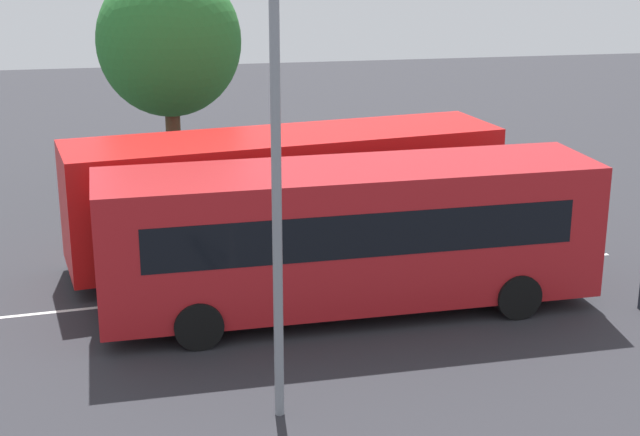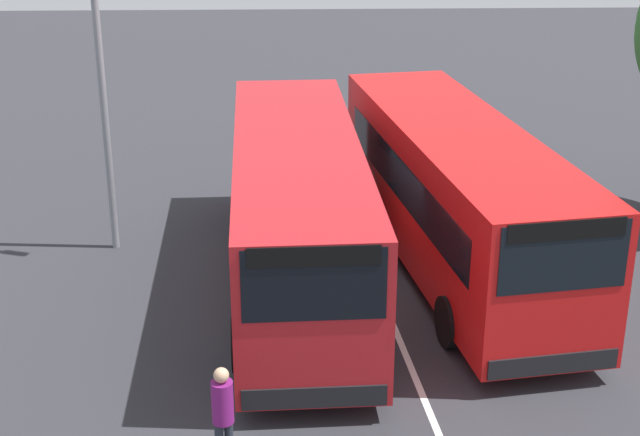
{
  "view_description": "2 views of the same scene",
  "coord_description": "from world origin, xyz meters",
  "views": [
    {
      "loc": [
        -3.92,
        -19.98,
        7.92
      ],
      "look_at": [
        0.04,
        0.74,
        1.35
      ],
      "focal_mm": 53.55,
      "sensor_mm": 36.0,
      "label": 1
    },
    {
      "loc": [
        17.81,
        -1.74,
        8.51
      ],
      "look_at": [
        0.24,
        -1.16,
        1.5
      ],
      "focal_mm": 52.23,
      "sensor_mm": 36.0,
      "label": 2
    }
  ],
  "objects": [
    {
      "name": "depot_tree",
      "position": [
        -2.99,
        8.08,
        4.61
      ],
      "size": [
        4.16,
        3.75,
        6.82
      ],
      "color": "#4C3823",
      "rests_on": "ground"
    },
    {
      "name": "street_lamp",
      "position": [
        -1.82,
        -5.54,
        4.31
      ],
      "size": [
        0.91,
        2.36,
        7.47
      ],
      "rotation": [
        0.0,
        0.0,
        1.25
      ],
      "color": "gray",
      "rests_on": "ground"
    },
    {
      "name": "ground_plane",
      "position": [
        0.0,
        0.0,
        0.0
      ],
      "size": [
        71.16,
        71.16,
        0.0
      ],
      "primitive_type": "plane",
      "color": "#2B2B30"
    },
    {
      "name": "bus_center_left",
      "position": [
        -0.56,
        1.78,
        1.73
      ],
      "size": [
        10.64,
        4.03,
        3.14
      ],
      "rotation": [
        0.0,
        0.0,
        0.15
      ],
      "color": "red",
      "rests_on": "ground"
    },
    {
      "name": "lane_stripe_outer_left",
      "position": [
        0.0,
        0.0,
        0.0
      ],
      "size": [
        14.69,
        1.46,
        0.01
      ],
      "primitive_type": "cube",
      "rotation": [
        0.0,
        0.0,
        0.09
      ],
      "color": "silver",
      "rests_on": "ground"
    },
    {
      "name": "bus_far_left",
      "position": [
        0.25,
        -1.62,
        1.73
      ],
      "size": [
        10.49,
        2.93,
        3.14
      ],
      "rotation": [
        0.0,
        0.0,
        0.04
      ],
      "color": "#AD191E",
      "rests_on": "ground"
    }
  ]
}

